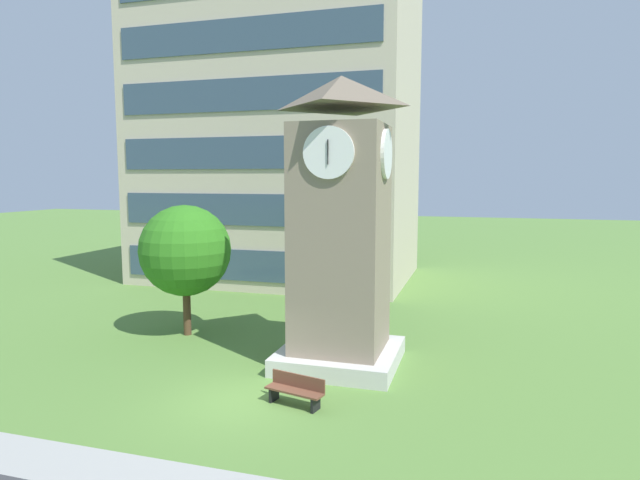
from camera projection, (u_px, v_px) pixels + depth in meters
The scene contains 6 objects.
ground_plane at pixel (238, 401), 16.05m from camera, with size 160.00×160.00×0.00m, color #567F38.
kerb_strip at pixel (153, 479), 11.89m from camera, with size 120.00×1.60×0.01m, color #9E9E99.
office_building at pixel (281, 132), 35.43m from camera, with size 16.86×11.43×19.20m.
clock_tower at pixel (341, 240), 18.75m from camera, with size 4.08×4.08×10.03m.
park_bench at pixel (295, 390), 15.73m from camera, with size 1.86×0.89×0.88m.
tree_by_building at pixel (185, 251), 22.45m from camera, with size 3.79×3.79×5.50m.
Camera 1 is at (6.72, -14.06, 6.62)m, focal length 30.30 mm.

